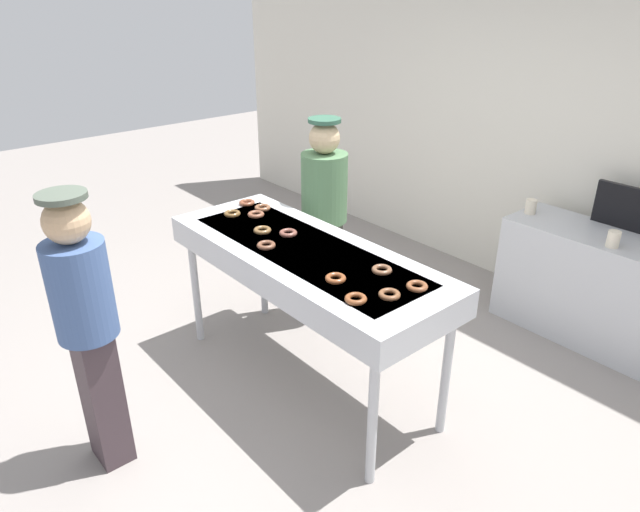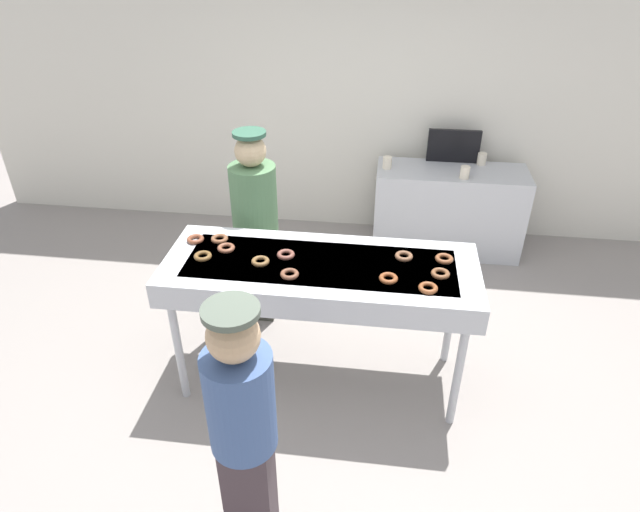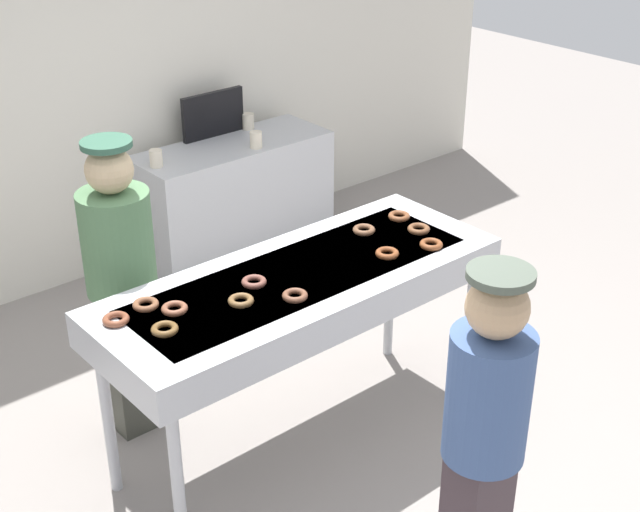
% 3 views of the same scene
% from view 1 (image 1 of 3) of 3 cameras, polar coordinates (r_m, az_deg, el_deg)
% --- Properties ---
extents(ground_plane, '(16.00, 16.00, 0.00)m').
position_cam_1_polar(ground_plane, '(4.13, -1.34, -12.14)').
color(ground_plane, gray).
extents(back_wall, '(8.00, 0.12, 3.31)m').
position_cam_1_polar(back_wall, '(5.27, 20.52, 14.53)').
color(back_wall, silver).
rests_on(back_wall, ground).
extents(fryer_conveyor, '(2.07, 0.78, 1.01)m').
position_cam_1_polar(fryer_conveyor, '(3.64, -1.49, -0.59)').
color(fryer_conveyor, '#B7BABF').
rests_on(fryer_conveyor, ground).
extents(chocolate_donut_0, '(0.16, 0.16, 0.03)m').
position_cam_1_polar(chocolate_donut_0, '(3.85, -5.77, 2.57)').
color(chocolate_donut_0, brown).
rests_on(chocolate_donut_0, fryer_conveyor).
extents(chocolate_donut_1, '(0.15, 0.15, 0.03)m').
position_cam_1_polar(chocolate_donut_1, '(4.16, -8.76, 4.20)').
color(chocolate_donut_1, brown).
rests_on(chocolate_donut_1, fryer_conveyor).
extents(chocolate_donut_2, '(0.17, 0.17, 0.03)m').
position_cam_1_polar(chocolate_donut_2, '(3.17, 9.65, -3.00)').
color(chocolate_donut_2, brown).
rests_on(chocolate_donut_2, fryer_conveyor).
extents(chocolate_donut_3, '(0.16, 0.16, 0.03)m').
position_cam_1_polar(chocolate_donut_3, '(3.62, -5.39, 1.07)').
color(chocolate_donut_3, brown).
rests_on(chocolate_donut_3, fryer_conveyor).
extents(chocolate_donut_4, '(0.14, 0.14, 0.03)m').
position_cam_1_polar(chocolate_donut_4, '(4.13, -6.41, 4.14)').
color(chocolate_donut_4, brown).
rests_on(chocolate_donut_4, fryer_conveyor).
extents(chocolate_donut_5, '(0.16, 0.16, 0.03)m').
position_cam_1_polar(chocolate_donut_5, '(4.25, -5.75, 4.81)').
color(chocolate_donut_5, brown).
rests_on(chocolate_donut_5, fryer_conveyor).
extents(chocolate_donut_6, '(0.15, 0.15, 0.03)m').
position_cam_1_polar(chocolate_donut_6, '(3.32, 6.19, -1.38)').
color(chocolate_donut_6, brown).
rests_on(chocolate_donut_6, fryer_conveyor).
extents(chocolate_donut_7, '(0.15, 0.15, 0.03)m').
position_cam_1_polar(chocolate_donut_7, '(4.36, -7.30, 5.30)').
color(chocolate_donut_7, brown).
rests_on(chocolate_donut_7, fryer_conveyor).
extents(chocolate_donut_8, '(0.13, 0.13, 0.03)m').
position_cam_1_polar(chocolate_donut_8, '(3.07, 6.94, -3.84)').
color(chocolate_donut_8, brown).
rests_on(chocolate_donut_8, fryer_conveyor).
extents(chocolate_donut_9, '(0.16, 0.16, 0.03)m').
position_cam_1_polar(chocolate_donut_9, '(3.01, 3.59, -4.29)').
color(chocolate_donut_9, brown).
rests_on(chocolate_donut_9, fryer_conveyor).
extents(chocolate_donut_10, '(0.16, 0.16, 0.03)m').
position_cam_1_polar(chocolate_donut_10, '(3.79, -3.19, 2.31)').
color(chocolate_donut_10, brown).
rests_on(chocolate_donut_10, fryer_conveyor).
extents(chocolate_donut_11, '(0.14, 0.14, 0.03)m').
position_cam_1_polar(chocolate_donut_11, '(3.21, 1.56, -2.25)').
color(chocolate_donut_11, brown).
rests_on(chocolate_donut_11, fryer_conveyor).
extents(worker_baker, '(0.36, 0.36, 1.64)m').
position_cam_1_polar(worker_baker, '(4.45, 0.42, 4.82)').
color(worker_baker, '#3B3C34').
rests_on(worker_baker, ground).
extents(customer_waiting, '(0.31, 0.31, 1.63)m').
position_cam_1_polar(customer_waiting, '(3.25, -22.20, -6.15)').
color(customer_waiting, '#3E3136').
rests_on(customer_waiting, ground).
extents(prep_counter, '(1.45, 0.55, 0.86)m').
position_cam_1_polar(prep_counter, '(4.83, 25.99, -2.94)').
color(prep_counter, '#B7BABF').
rests_on(prep_counter, ground).
extents(paper_cup_0, '(0.09, 0.09, 0.12)m').
position_cam_1_polar(paper_cup_0, '(4.46, 27.23, 1.51)').
color(paper_cup_0, beige).
rests_on(paper_cup_0, prep_counter).
extents(paper_cup_2, '(0.09, 0.09, 0.12)m').
position_cam_1_polar(paper_cup_2, '(4.86, 20.29, 4.65)').
color(paper_cup_2, beige).
rests_on(paper_cup_2, prep_counter).
extents(menu_display, '(0.51, 0.04, 0.32)m').
position_cam_1_polar(menu_display, '(4.80, 28.48, 4.19)').
color(menu_display, black).
rests_on(menu_display, prep_counter).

